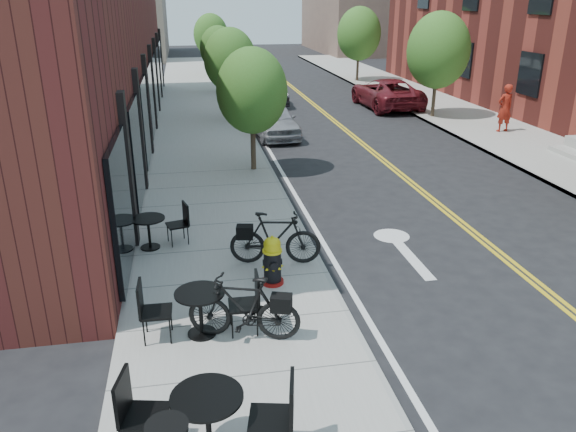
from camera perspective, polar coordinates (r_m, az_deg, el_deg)
ground at (r=10.21m, az=6.21°, el=-10.08°), size 120.00×120.00×0.00m
sidewalk_near at (r=19.07m, az=-8.06°, el=5.23°), size 4.00×70.00×0.12m
sidewalk_far at (r=22.85m, az=23.74°, el=6.33°), size 4.00×70.00×0.12m
building_near at (r=22.73m, az=-20.88°, el=15.53°), size 5.00×28.00×7.00m
bg_building_left at (r=56.58m, az=-16.80°, el=20.29°), size 8.00×14.00×10.00m
tree_near_a at (r=17.64m, az=-3.68°, el=12.56°), size 2.20×2.20×3.81m
tree_near_b at (r=25.53m, az=-5.91°, el=15.49°), size 2.30×2.30×3.98m
tree_near_c at (r=33.49m, az=-7.08°, el=16.52°), size 2.10×2.10×3.67m
tree_near_d at (r=41.44m, az=-7.84°, el=17.77°), size 2.40×2.40×4.11m
tree_far_b at (r=26.87m, az=15.02°, el=15.93°), size 2.80×2.80×4.62m
tree_far_c at (r=38.08m, az=7.23°, el=17.89°), size 2.80×2.80×4.62m
fire_hydrant at (r=10.77m, az=-1.60°, el=-4.61°), size 0.44×0.44×0.99m
bicycle_left at (r=9.11m, az=-4.53°, el=-9.28°), size 1.91×1.05×1.11m
bicycle_right at (r=11.53m, az=-1.31°, el=-2.26°), size 1.95×0.87×1.13m
bistro_set_a at (r=7.14m, az=-8.14°, el=-19.44°), size 2.07×1.04×1.09m
bistro_set_b at (r=9.30m, az=-8.89°, el=-9.12°), size 1.88×0.83×1.02m
bistro_set_c at (r=12.63m, az=-13.97°, el=-1.23°), size 1.76×0.90×0.92m
parked_car_a at (r=22.89m, az=-1.50°, el=9.73°), size 1.87×4.05×1.34m
parked_car_b at (r=29.98m, az=-2.12°, el=12.48°), size 1.74×4.05×1.30m
parked_car_c at (r=35.21m, az=-4.75°, el=13.79°), size 2.30×4.74×1.33m
parked_car_far at (r=29.48m, az=9.94°, el=12.20°), size 2.58×5.34×1.47m
pedestrian at (r=24.79m, az=21.16°, el=10.19°), size 0.76×0.56×1.92m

